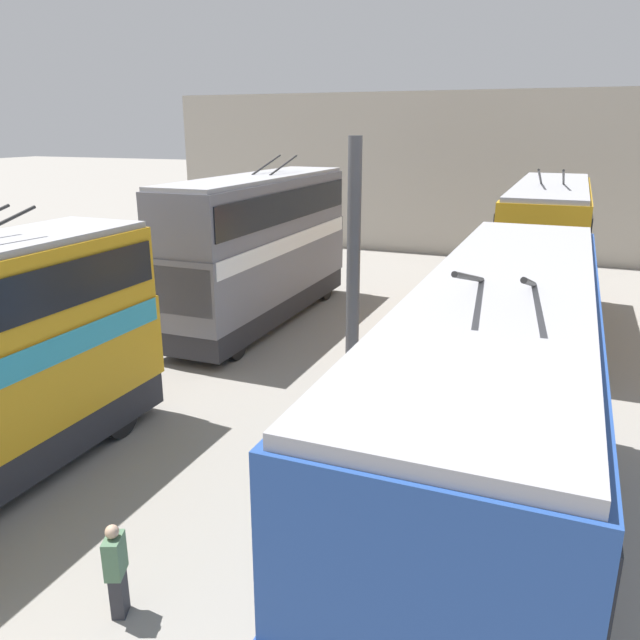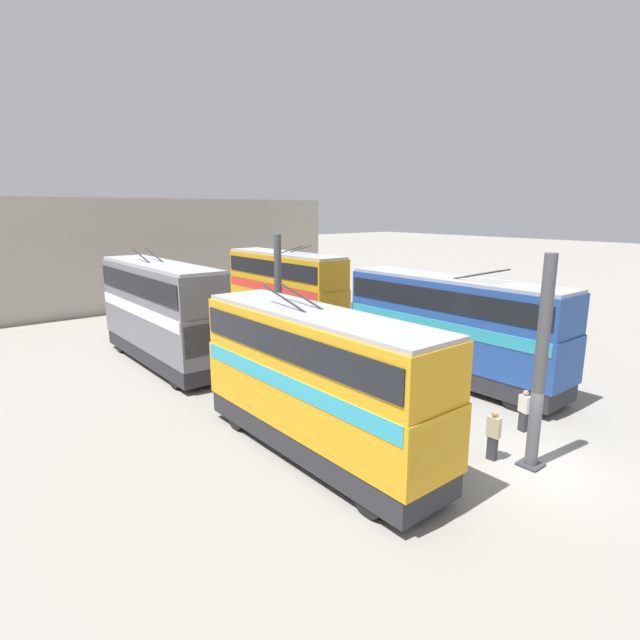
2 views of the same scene
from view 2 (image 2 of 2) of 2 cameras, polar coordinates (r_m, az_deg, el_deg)
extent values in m
plane|color=gray|center=(17.87, 24.01, -15.42)|extent=(240.00, 240.00, 0.00)
cube|color=#A8A093|center=(43.06, -19.53, 7.05)|extent=(0.50, 36.00, 8.90)
cylinder|color=#4C4C51|center=(16.77, 23.89, -4.66)|extent=(0.38, 0.38, 6.81)
cube|color=#333338|center=(18.00, 22.91, -14.97)|extent=(0.69, 0.69, 0.08)
cylinder|color=#4C4C51|center=(26.10, -4.78, 2.26)|extent=(0.38, 0.38, 6.81)
cube|color=#333338|center=(26.91, -4.65, -4.81)|extent=(0.69, 0.69, 0.08)
cylinder|color=black|center=(28.29, 8.88, -3.01)|extent=(1.07, 0.30, 1.07)
cylinder|color=black|center=(26.82, 5.86, -3.79)|extent=(1.07, 0.30, 1.07)
cylinder|color=black|center=(23.86, 23.87, -6.94)|extent=(1.07, 0.30, 1.07)
cylinder|color=black|center=(22.09, 21.34, -8.25)|extent=(1.07, 0.30, 1.07)
cube|color=#28282D|center=(24.92, 14.51, -5.05)|extent=(11.04, 2.45, 0.79)
cube|color=#234793|center=(24.54, 14.70, -1.89)|extent=(11.27, 2.50, 2.04)
cube|color=teal|center=(24.37, 14.79, -0.19)|extent=(10.93, 2.54, 0.55)
cube|color=#234793|center=(24.15, 14.94, 2.41)|extent=(11.15, 2.43, 1.70)
cube|color=black|center=(24.14, 14.95, 2.61)|extent=(10.82, 2.51, 0.93)
cube|color=#9E9EA3|center=(24.01, 15.06, 4.56)|extent=(11.04, 2.25, 0.14)
cube|color=black|center=(28.03, 5.53, 0.68)|extent=(0.12, 2.30, 1.31)
cylinder|color=#282828|center=(23.47, 18.40, 5.06)|extent=(2.35, 0.07, 0.65)
cylinder|color=#282828|center=(22.89, 17.45, 4.95)|extent=(2.35, 0.07, 0.65)
cylinder|color=black|center=(38.16, -6.04, 1.15)|extent=(1.09, 0.30, 1.09)
cylinder|color=black|center=(37.08, -8.75, 0.73)|extent=(1.09, 0.30, 1.09)
cylinder|color=black|center=(32.27, 1.30, -0.90)|extent=(1.09, 0.30, 1.09)
cylinder|color=black|center=(30.99, -1.66, -1.47)|extent=(1.09, 0.30, 1.09)
cube|color=#28282D|center=(34.43, -3.98, 0.19)|extent=(10.31, 2.45, 0.80)
cube|color=gold|center=(34.15, -4.02, 2.58)|extent=(10.52, 2.50, 2.11)
cube|color=red|center=(34.02, -4.04, 3.87)|extent=(10.20, 2.54, 0.55)
cube|color=gold|center=(33.86, -4.07, 5.90)|extent=(10.41, 2.43, 1.87)
cube|color=black|center=(33.85, -4.07, 6.05)|extent=(10.10, 2.51, 1.03)
cube|color=#9E9EA3|center=(33.76, -4.10, 7.59)|extent=(10.31, 2.25, 0.14)
cube|color=black|center=(38.43, -8.51, 3.91)|extent=(0.12, 2.30, 1.35)
cylinder|color=#282828|center=(32.87, -2.27, 8.11)|extent=(2.35, 0.07, 0.65)
cylinder|color=#282828|center=(32.46, -3.27, 8.04)|extent=(2.35, 0.07, 0.65)
cylinder|color=black|center=(15.54, 11.48, -16.66)|extent=(1.08, 0.30, 1.08)
cylinder|color=black|center=(14.18, 5.74, -19.54)|extent=(1.08, 0.30, 1.08)
cylinder|color=black|center=(20.22, -4.23, -9.30)|extent=(1.08, 0.30, 1.08)
cylinder|color=black|center=(19.19, -9.46, -10.68)|extent=(1.08, 0.30, 1.08)
cube|color=#28282D|center=(17.08, -0.45, -12.99)|extent=(9.82, 2.45, 0.79)
cube|color=gold|center=(16.53, -0.46, -8.65)|extent=(10.02, 2.50, 1.98)
cube|color=teal|center=(16.28, -0.46, -6.29)|extent=(9.72, 2.54, 0.55)
cube|color=gold|center=(15.95, -0.47, -2.48)|extent=(9.92, 2.43, 1.69)
cube|color=black|center=(15.93, -0.47, -2.19)|extent=(9.62, 2.51, 0.93)
cube|color=#9E9EA3|center=(15.74, -0.48, 0.74)|extent=(9.82, 2.25, 0.14)
cube|color=black|center=(13.28, 13.43, -13.62)|extent=(0.12, 2.30, 1.27)
cylinder|color=#282828|center=(16.85, -2.21, 2.77)|extent=(2.35, 0.07, 0.65)
cylinder|color=#282828|center=(16.45, -4.16, 2.50)|extent=(2.35, 0.07, 0.65)
cylinder|color=black|center=(24.72, -11.67, -5.43)|extent=(1.06, 0.30, 1.06)
cylinder|color=black|center=(23.89, -16.15, -6.32)|extent=(1.06, 0.30, 1.06)
cylinder|color=black|center=(31.51, -18.20, -1.90)|extent=(1.06, 0.30, 1.06)
cylinder|color=black|center=(30.86, -21.82, -2.47)|extent=(1.06, 0.30, 1.06)
cube|color=#28282D|center=(27.73, -17.42, -3.45)|extent=(10.48, 2.45, 0.79)
cube|color=slate|center=(27.36, -17.63, -0.37)|extent=(10.69, 2.50, 2.27)
cube|color=white|center=(27.19, -17.75, 1.39)|extent=(10.37, 2.54, 0.55)
cube|color=slate|center=(26.99, -17.92, 3.94)|extent=(10.58, 2.43, 1.90)
cube|color=black|center=(26.98, -17.93, 4.14)|extent=(10.26, 2.51, 1.04)
cube|color=#9E9EA3|center=(26.87, -18.07, 6.09)|extent=(10.48, 2.25, 0.14)
cube|color=black|center=(22.59, -12.66, -2.15)|extent=(0.12, 2.30, 1.45)
cylinder|color=#282828|center=(28.20, -18.45, 7.08)|extent=(2.35, 0.07, 0.65)
cylinder|color=#282828|center=(27.96, -19.80, 6.95)|extent=(2.35, 0.07, 0.65)
cube|color=#2D2D33|center=(17.81, 19.08, -13.66)|extent=(0.32, 0.23, 0.80)
cube|color=tan|center=(17.50, 19.25, -11.46)|extent=(0.45, 0.29, 0.69)
sphere|color=#A37A5B|center=(17.32, 19.36, -10.07)|extent=(0.23, 0.23, 0.23)
cube|color=#473D33|center=(17.36, 11.40, -13.84)|extent=(0.33, 0.24, 0.83)
cube|color=tan|center=(17.03, 11.51, -11.49)|extent=(0.45, 0.30, 0.72)
sphere|color=tan|center=(16.84, 11.58, -10.00)|extent=(0.24, 0.24, 0.24)
cube|color=#2D2D33|center=(20.29, 22.20, -10.69)|extent=(0.34, 0.27, 0.74)
cube|color=beige|center=(20.04, 22.37, -8.86)|extent=(0.47, 0.34, 0.65)
sphere|color=#A37A5B|center=(19.89, 22.47, -7.72)|extent=(0.21, 0.21, 0.21)
cube|color=#2D2D33|center=(19.61, 12.98, -10.91)|extent=(0.35, 0.30, 0.72)
cube|color=#4C7051|center=(19.35, 13.08, -9.09)|extent=(0.48, 0.38, 0.62)
sphere|color=tan|center=(19.21, 13.14, -7.94)|extent=(0.20, 0.20, 0.20)
cylinder|color=#235638|center=(25.76, 3.74, -4.74)|extent=(0.62, 0.62, 0.81)
cylinder|color=#235638|center=(25.76, 3.74, -4.74)|extent=(0.65, 0.65, 0.04)
camera|label=1|loc=(20.67, 37.56, 7.14)|focal=35.00mm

